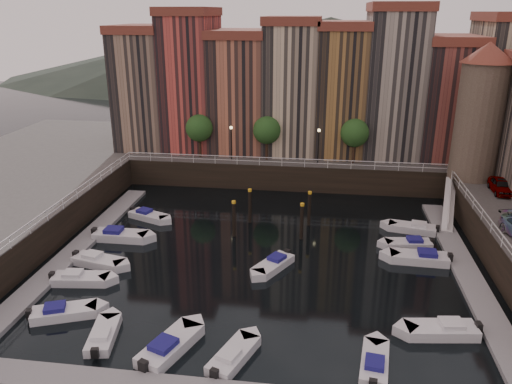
# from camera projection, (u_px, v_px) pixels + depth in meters

# --- Properties ---
(ground) EXTENTS (200.00, 200.00, 0.00)m
(ground) POSITION_uv_depth(u_px,v_px,m) (265.00, 254.00, 42.58)
(ground) COLOR black
(ground) RESTS_ON ground
(quay_far) EXTENTS (80.00, 20.00, 3.00)m
(quay_far) POSITION_uv_depth(u_px,v_px,m) (288.00, 155.00, 66.27)
(quay_far) COLOR black
(quay_far) RESTS_ON ground
(dock_left) EXTENTS (2.00, 28.00, 0.35)m
(dock_left) POSITION_uv_depth(u_px,v_px,m) (80.00, 246.00, 43.68)
(dock_left) COLOR gray
(dock_left) RESTS_ON ground
(dock_right) EXTENTS (2.00, 28.00, 0.35)m
(dock_right) POSITION_uv_depth(u_px,v_px,m) (466.00, 271.00, 39.50)
(dock_right) COLOR gray
(dock_right) RESTS_ON ground
(mountains) EXTENTS (145.00, 100.00, 18.00)m
(mountains) POSITION_uv_depth(u_px,v_px,m) (317.00, 54.00, 142.05)
(mountains) COLOR #2D382D
(mountains) RESTS_ON ground
(far_terrace) EXTENTS (48.70, 10.30, 17.50)m
(far_terrace) POSITION_uv_depth(u_px,v_px,m) (316.00, 86.00, 60.28)
(far_terrace) COLOR #92745D
(far_terrace) RESTS_ON quay_far
(corner_tower) EXTENTS (5.20, 5.20, 13.80)m
(corner_tower) POSITION_uv_depth(u_px,v_px,m) (480.00, 110.00, 50.01)
(corner_tower) COLOR #6B5B4C
(corner_tower) RESTS_ON quay_right
(promenade_trees) EXTENTS (21.20, 3.20, 5.20)m
(promenade_trees) POSITION_uv_depth(u_px,v_px,m) (273.00, 131.00, 57.44)
(promenade_trees) COLOR black
(promenade_trees) RESTS_ON quay_far
(street_lamps) EXTENTS (10.36, 0.36, 4.18)m
(street_lamps) POSITION_uv_depth(u_px,v_px,m) (274.00, 138.00, 56.70)
(street_lamps) COLOR black
(street_lamps) RESTS_ON quay_far
(railings) EXTENTS (36.08, 34.04, 0.52)m
(railings) POSITION_uv_depth(u_px,v_px,m) (271.00, 193.00, 45.83)
(railings) COLOR white
(railings) RESTS_ON ground
(gangway) EXTENTS (2.78, 8.32, 3.73)m
(gangway) POSITION_uv_depth(u_px,v_px,m) (449.00, 201.00, 49.02)
(gangway) COLOR white
(gangway) RESTS_ON ground
(mooring_pilings) EXTENTS (7.08, 3.80, 3.78)m
(mooring_pilings) POSITION_uv_depth(u_px,v_px,m) (274.00, 214.00, 46.65)
(mooring_pilings) COLOR black
(mooring_pilings) RESTS_ON ground
(boat_left_0) EXTENTS (4.57, 3.09, 1.03)m
(boat_left_0) POSITION_uv_depth(u_px,v_px,m) (63.00, 312.00, 33.77)
(boat_left_0) COLOR silver
(boat_left_0) RESTS_ON ground
(boat_left_1) EXTENTS (4.57, 2.09, 1.03)m
(boat_left_1) POSITION_uv_depth(u_px,v_px,m) (79.00, 279.00, 37.98)
(boat_left_1) COLOR silver
(boat_left_1) RESTS_ON ground
(boat_left_2) EXTENTS (4.72, 2.54, 1.06)m
(boat_left_2) POSITION_uv_depth(u_px,v_px,m) (98.00, 261.00, 40.67)
(boat_left_2) COLOR silver
(boat_left_2) RESTS_ON ground
(boat_left_3) EXTENTS (5.12, 1.90, 1.18)m
(boat_left_3) POSITION_uv_depth(u_px,v_px,m) (120.00, 235.00, 45.20)
(boat_left_3) COLOR silver
(boat_left_3) RESTS_ON ground
(boat_left_4) EXTENTS (4.44, 3.01, 1.01)m
(boat_left_4) POSITION_uv_depth(u_px,v_px,m) (148.00, 216.00, 49.71)
(boat_left_4) COLOR silver
(boat_left_4) RESTS_ON ground
(boat_right_1) EXTENTS (4.90, 2.32, 1.10)m
(boat_right_1) POSITION_uv_depth(u_px,v_px,m) (443.00, 330.00, 31.84)
(boat_right_1) COLOR silver
(boat_right_1) RESTS_ON ground
(boat_right_2) EXTENTS (4.98, 1.98, 1.14)m
(boat_right_2) POSITION_uv_depth(u_px,v_px,m) (420.00, 258.00, 41.13)
(boat_right_2) COLOR silver
(boat_right_2) RESTS_ON ground
(boat_right_3) EXTENTS (4.29, 1.99, 0.97)m
(boat_right_3) POSITION_uv_depth(u_px,v_px,m) (409.00, 244.00, 43.73)
(boat_right_3) COLOR silver
(boat_right_3) RESTS_ON ground
(boat_right_4) EXTENTS (4.68, 2.46, 1.05)m
(boat_right_4) POSITION_uv_depth(u_px,v_px,m) (413.00, 228.00, 46.84)
(boat_right_4) COLOR silver
(boat_right_4) RESTS_ON ground
(boat_near_0) EXTENTS (2.19, 4.26, 0.95)m
(boat_near_0) POSITION_uv_depth(u_px,v_px,m) (103.00, 335.00, 31.39)
(boat_near_0) COLOR silver
(boat_near_0) RESTS_ON ground
(boat_near_1) EXTENTS (3.37, 5.10, 1.15)m
(boat_near_1) POSITION_uv_depth(u_px,v_px,m) (169.00, 346.00, 30.24)
(boat_near_1) COLOR silver
(boat_near_1) RESTS_ON ground
(boat_near_2) EXTENTS (2.87, 4.39, 0.99)m
(boat_near_2) POSITION_uv_depth(u_px,v_px,m) (233.00, 356.00, 29.49)
(boat_near_2) COLOR silver
(boat_near_2) RESTS_ON ground
(boat_near_3) EXTENTS (2.06, 4.33, 0.97)m
(boat_near_3) POSITION_uv_depth(u_px,v_px,m) (375.00, 364.00, 28.85)
(boat_near_3) COLOR silver
(boat_near_3) RESTS_ON ground
(car_a) EXTENTS (1.80, 4.20, 1.42)m
(car_a) POSITION_uv_depth(u_px,v_px,m) (501.00, 187.00, 47.76)
(car_a) COLOR gray
(car_a) RESTS_ON quay_right
(boat_extra_594) EXTENTS (3.34, 4.34, 1.00)m
(boat_extra_594) POSITION_uv_depth(u_px,v_px,m) (274.00, 264.00, 40.16)
(boat_extra_594) COLOR silver
(boat_extra_594) RESTS_ON ground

